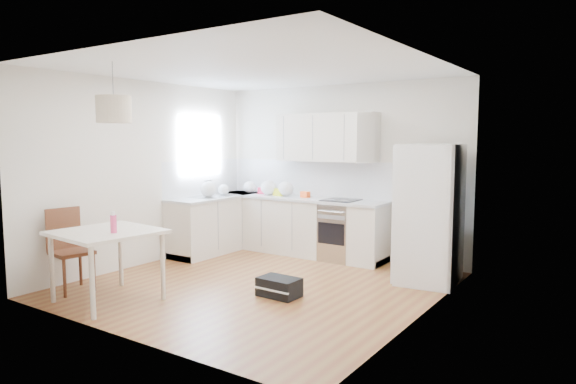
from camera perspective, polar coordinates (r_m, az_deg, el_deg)
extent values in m
plane|color=brown|center=(6.66, -3.16, -10.26)|extent=(4.20, 4.20, 0.00)
plane|color=white|center=(6.45, -3.30, 13.43)|extent=(4.20, 4.20, 0.00)
plane|color=silver|center=(8.19, 5.70, 2.36)|extent=(4.20, 0.00, 4.20)
plane|color=silver|center=(7.86, -15.52, 2.03)|extent=(0.00, 4.20, 4.20)
plane|color=silver|center=(5.42, 14.76, 0.35)|extent=(0.00, 4.20, 4.20)
cube|color=#BFE0F9|center=(8.63, -9.71, 5.15)|extent=(0.02, 1.00, 1.00)
cube|color=beige|center=(8.34, 1.01, -3.84)|extent=(3.00, 0.60, 0.88)
cube|color=beige|center=(8.59, -7.94, -3.61)|extent=(0.60, 1.80, 0.88)
cube|color=#A9ACAE|center=(8.27, 1.02, -0.70)|extent=(3.02, 0.64, 0.04)
cube|color=#A9ACAE|center=(8.53, -7.98, -0.56)|extent=(0.64, 1.82, 0.04)
cube|color=white|center=(8.49, 2.10, 1.57)|extent=(3.00, 0.01, 0.58)
cube|color=white|center=(8.70, -9.45, 1.60)|extent=(0.01, 1.80, 0.58)
cube|color=beige|center=(8.10, 4.26, 6.05)|extent=(1.70, 0.32, 0.75)
cube|color=beige|center=(6.20, -19.52, -4.24)|extent=(1.14, 1.14, 0.04)
cylinder|color=beige|center=(6.46, -24.75, -7.76)|extent=(0.05, 0.05, 0.78)
cylinder|color=beige|center=(5.70, -20.93, -9.39)|extent=(0.05, 0.05, 0.78)
cylinder|color=beige|center=(6.87, -18.11, -6.71)|extent=(0.05, 0.05, 0.78)
cylinder|color=beige|center=(6.16, -13.75, -8.03)|extent=(0.05, 0.05, 0.78)
cylinder|color=#EF427B|center=(6.00, -18.83, -3.20)|extent=(0.07, 0.07, 0.24)
cube|color=black|center=(6.17, -0.99, -10.51)|extent=(0.49, 0.33, 0.22)
cylinder|color=#C0AD94|center=(6.02, -18.79, 8.69)|extent=(0.38, 0.38, 0.30)
ellipsoid|color=silver|center=(8.87, -4.26, 0.54)|extent=(0.23, 0.19, 0.21)
ellipsoid|color=silver|center=(8.53, -2.17, 0.47)|extent=(0.28, 0.23, 0.25)
ellipsoid|color=silver|center=(8.39, -0.26, 0.36)|extent=(0.27, 0.23, 0.24)
ellipsoid|color=silver|center=(8.64, -7.17, 0.26)|extent=(0.20, 0.17, 0.18)
ellipsoid|color=silver|center=(8.35, -8.85, 0.29)|extent=(0.28, 0.23, 0.25)
cube|color=#D94513|center=(8.19, 1.93, -0.28)|extent=(0.16, 0.11, 0.10)
cube|color=#F5FF28|center=(8.44, -1.04, -0.02)|extent=(0.19, 0.13, 0.12)
cube|color=#B71635|center=(8.75, -2.79, 0.16)|extent=(0.16, 0.10, 0.11)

